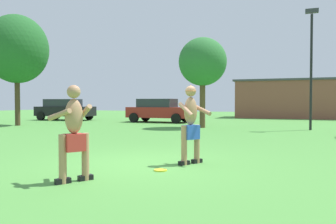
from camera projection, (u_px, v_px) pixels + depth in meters
ground_plane at (146, 164)px, 7.61m from camera, size 80.00×80.00×0.00m
player_with_cap at (191, 121)px, 7.55m from camera, size 0.75×0.82×1.75m
player_in_red at (74, 131)px, 5.87m from camera, size 0.77×0.73×1.67m
frisbee at (160, 170)px, 6.84m from camera, size 0.27×0.27×0.03m
car_red_near_post at (159, 110)px, 23.02m from camera, size 4.34×2.09×1.58m
car_black_far_end at (65, 109)px, 25.67m from camera, size 4.35×2.13×1.58m
lamp_post at (311, 56)px, 16.55m from camera, size 0.60×0.24×5.88m
outbuilding_behind_lot at (295, 99)px, 28.94m from camera, size 9.94×4.31×3.26m
tree_behind_players at (203, 62)px, 18.04m from camera, size 2.54×2.54×4.79m
tree_near_building at (17, 49)px, 19.69m from camera, size 3.57×3.57×6.40m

